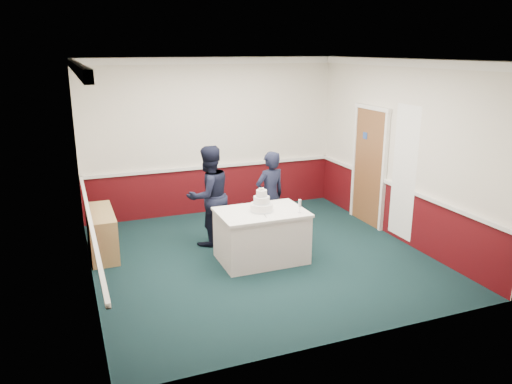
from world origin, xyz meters
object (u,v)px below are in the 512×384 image
object	(u,v)px
sideboard	(102,233)
wedding_cake	(262,204)
person_woman	(270,196)
cake_knife	(265,215)
person_man	(209,196)
cake_table	(261,235)
champagne_flute	(300,204)

from	to	relation	value
sideboard	wedding_cake	xyz separation A→B (m)	(2.26, -1.14, 0.55)
person_woman	wedding_cake	bearing A→B (deg)	45.62
wedding_cake	cake_knife	bearing A→B (deg)	-98.53
cake_knife	person_man	xyz separation A→B (m)	(-0.52, 1.14, 0.04)
cake_table	person_woman	world-z (taller)	person_woman
cake_knife	person_woman	world-z (taller)	person_woman
cake_table	person_man	size ratio (longest dim) A/B	0.80
person_man	person_woman	xyz separation A→B (m)	(1.01, -0.19, -0.06)
cake_table	person_woman	size ratio (longest dim) A/B	0.86
cake_knife	person_man	size ratio (longest dim) A/B	0.13
cake_table	champagne_flute	xyz separation A→B (m)	(0.50, -0.28, 0.53)
sideboard	cake_table	xyz separation A→B (m)	(2.26, -1.14, 0.05)
cake_table	cake_knife	distance (m)	0.44
cake_table	person_man	world-z (taller)	person_man
champagne_flute	person_woman	xyz separation A→B (m)	(-0.04, 1.03, -0.16)
sideboard	cake_table	distance (m)	2.53
cake_table	person_man	bearing A→B (deg)	120.30
cake_table	champagne_flute	distance (m)	0.78
sideboard	person_man	size ratio (longest dim) A/B	0.72
cake_knife	champagne_flute	world-z (taller)	champagne_flute
sideboard	person_woman	world-z (taller)	person_woman
cake_table	cake_knife	world-z (taller)	cake_knife
cake_knife	person_man	distance (m)	1.25
cake_table	sideboard	bearing A→B (deg)	153.20
sideboard	wedding_cake	bearing A→B (deg)	-26.80
sideboard	cake_knife	world-z (taller)	cake_knife
wedding_cake	champagne_flute	size ratio (longest dim) A/B	1.78
champagne_flute	cake_table	bearing A→B (deg)	150.75
cake_table	person_man	xyz separation A→B (m)	(-0.55, 0.94, 0.43)
sideboard	person_woman	distance (m)	2.77
cake_knife	person_woman	bearing A→B (deg)	72.63
wedding_cake	cake_table	bearing A→B (deg)	-90.00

